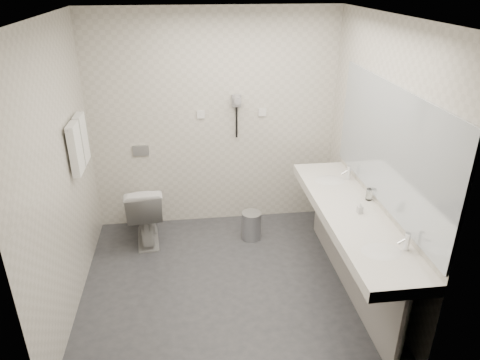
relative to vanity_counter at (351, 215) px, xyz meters
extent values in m
plane|color=#2D2E32|center=(-1.12, 0.20, -0.80)|extent=(2.80, 2.80, 0.00)
plane|color=silver|center=(-1.12, 0.20, 1.70)|extent=(2.80, 2.80, 0.00)
plane|color=beige|center=(-1.12, 1.50, 0.45)|extent=(2.80, 0.00, 2.80)
plane|color=beige|center=(-1.12, -1.10, 0.45)|extent=(2.80, 0.00, 2.80)
plane|color=beige|center=(-2.52, 0.20, 0.45)|extent=(0.00, 2.60, 2.60)
plane|color=beige|center=(0.27, 0.20, 0.45)|extent=(0.00, 2.60, 2.60)
cube|color=silver|center=(0.00, 0.00, 0.00)|extent=(0.55, 2.20, 0.10)
cube|color=gray|center=(0.02, 0.00, -0.42)|extent=(0.03, 2.15, 0.75)
cylinder|color=silver|center=(0.05, -1.04, -0.42)|extent=(0.06, 0.06, 0.75)
cylinder|color=silver|center=(0.05, 1.04, -0.42)|extent=(0.06, 0.06, 0.75)
cube|color=#B2BCC6|center=(0.26, 0.00, 0.65)|extent=(0.02, 2.20, 1.05)
ellipsoid|color=silver|center=(0.00, -0.65, 0.04)|extent=(0.40, 0.31, 0.05)
ellipsoid|color=silver|center=(0.00, 0.65, 0.04)|extent=(0.40, 0.31, 0.05)
cylinder|color=silver|center=(0.19, -0.65, 0.12)|extent=(0.04, 0.04, 0.15)
cylinder|color=silver|center=(0.19, 0.65, 0.12)|extent=(0.04, 0.04, 0.15)
imported|color=white|center=(0.05, -0.05, 0.10)|extent=(0.05, 0.05, 0.10)
cylinder|color=silver|center=(0.23, 0.18, 0.11)|extent=(0.07, 0.07, 0.11)
imported|color=silver|center=(-1.96, 1.11, -0.44)|extent=(0.47, 0.74, 0.72)
cube|color=#B2B5BA|center=(-1.98, 1.49, 0.15)|extent=(0.18, 0.02, 0.12)
cylinder|color=#B2B5BA|center=(-0.76, 0.98, -0.64)|extent=(0.23, 0.23, 0.32)
cylinder|color=#B2B5BA|center=(-0.76, 0.98, -0.48)|extent=(0.23, 0.23, 0.02)
cylinder|color=silver|center=(-2.47, 0.75, 0.75)|extent=(0.02, 0.62, 0.02)
cube|color=white|center=(-2.46, 0.61, 0.53)|extent=(0.07, 0.24, 0.48)
cube|color=white|center=(-2.46, 0.89, 0.53)|extent=(0.07, 0.24, 0.48)
cube|color=gray|center=(-0.88, 1.47, 0.70)|extent=(0.10, 0.04, 0.14)
cylinder|color=gray|center=(-0.88, 1.40, 0.73)|extent=(0.08, 0.14, 0.08)
cylinder|color=black|center=(-0.88, 1.46, 0.45)|extent=(0.02, 0.02, 0.35)
cube|color=silver|center=(-1.27, 1.49, 0.55)|extent=(0.09, 0.02, 0.09)
cube|color=silver|center=(-0.57, 1.49, 0.55)|extent=(0.09, 0.02, 0.09)
camera|label=1|loc=(-1.44, -3.35, 2.01)|focal=33.23mm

